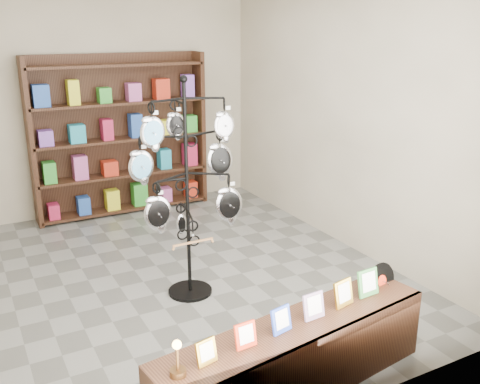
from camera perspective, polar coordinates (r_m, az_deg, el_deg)
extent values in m
plane|color=slate|center=(5.89, -5.60, -8.47)|extent=(5.00, 5.00, 0.00)
plane|color=beige|center=(7.75, -13.24, 9.09)|extent=(4.00, 0.00, 4.00)
plane|color=beige|center=(3.31, 10.75, -1.68)|extent=(4.00, 0.00, 4.00)
plane|color=beige|center=(6.42, 10.80, 7.59)|extent=(0.00, 5.00, 5.00)
cylinder|color=black|center=(5.47, -5.33, -10.46)|extent=(0.47, 0.47, 0.03)
cylinder|color=black|center=(5.07, -5.66, -0.14)|extent=(0.04, 0.04, 2.08)
sphere|color=black|center=(4.86, -6.03, 11.89)|extent=(0.07, 0.07, 0.07)
ellipsoid|color=silver|center=(5.39, -6.26, -3.42)|extent=(0.11, 0.04, 0.22)
cube|color=tan|center=(4.92, -5.02, -5.35)|extent=(0.40, 0.02, 0.04)
cube|color=black|center=(4.04, 6.00, -17.20)|extent=(2.27, 0.76, 0.55)
cube|color=yellow|center=(3.46, -3.62, -16.67)|extent=(0.15, 0.07, 0.16)
cube|color=red|center=(3.60, 0.59, -15.03)|extent=(0.16, 0.07, 0.17)
cube|color=#263FA5|center=(3.76, 4.41, -13.45)|extent=(0.17, 0.08, 0.18)
cube|color=#E54C33|center=(3.94, 7.86, -11.95)|extent=(0.18, 0.08, 0.19)
cube|color=yellow|center=(4.13, 10.96, -10.56)|extent=(0.19, 0.08, 0.20)
cube|color=#337233|center=(4.31, 13.49, -9.38)|extent=(0.20, 0.09, 0.21)
cylinder|color=black|center=(4.54, 14.88, -9.16)|extent=(0.31, 0.11, 0.30)
cylinder|color=red|center=(4.54, 14.91, -9.17)|extent=(0.10, 0.04, 0.10)
cylinder|color=#4A2E15|center=(3.41, -6.63, -18.57)|extent=(0.10, 0.10, 0.04)
cylinder|color=#4A2E15|center=(3.36, -6.68, -17.31)|extent=(0.02, 0.02, 0.14)
sphere|color=#FFBF59|center=(3.30, -6.75, -15.87)|extent=(0.06, 0.06, 0.06)
cube|color=black|center=(7.76, -12.92, 6.12)|extent=(2.40, 0.04, 2.20)
cube|color=black|center=(7.38, -21.42, 4.79)|extent=(0.06, 0.36, 2.20)
cube|color=black|center=(8.00, -4.40, 6.84)|extent=(0.06, 0.36, 2.20)
cube|color=black|center=(7.88, -12.09, -1.58)|extent=(2.36, 0.36, 0.04)
cube|color=black|center=(7.73, -12.32, 1.93)|extent=(2.36, 0.36, 0.03)
cube|color=black|center=(7.62, -12.56, 5.55)|extent=(2.36, 0.36, 0.04)
cube|color=black|center=(7.53, -12.81, 9.27)|extent=(2.36, 0.36, 0.04)
cube|color=black|center=(7.48, -13.07, 13.06)|extent=(2.36, 0.36, 0.04)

